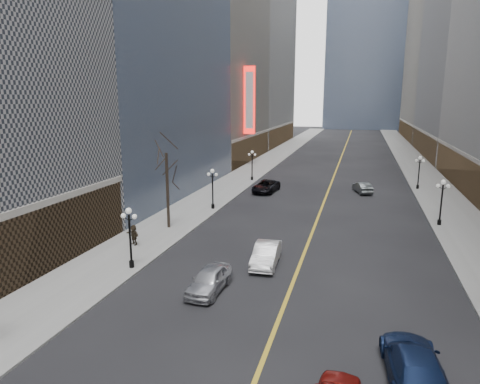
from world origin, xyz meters
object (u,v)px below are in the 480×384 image
Objects in this scene: car_nb_mid at (266,254)px; car_sb_near at (414,364)px; car_nb_far at (266,186)px; streetlamp_west_1 at (130,232)px; streetlamp_west_2 at (213,185)px; car_sb_far at (362,187)px; streetlamp_west_3 at (252,162)px; car_nb_near at (209,280)px; streetlamp_east_3 at (419,169)px; streetlamp_east_2 at (442,198)px.

car_nb_mid is 0.84× the size of car_sb_near.
streetlamp_west_1 is at bearing -92.24° from car_nb_far.
streetlamp_west_2 is 21.43m from car_sb_far.
car_sb_near is at bearing -23.44° from streetlamp_west_1.
streetlamp_west_2 is at bearing -90.00° from streetlamp_west_3.
streetlamp_west_1 reaches higher than car_nb_near.
car_nb_far is at bearing -3.91° from car_sb_far.
streetlamp_west_2 is at bearing -142.67° from streetlamp_east_3.
car_nb_near is (6.76, -19.91, -2.10)m from streetlamp_west_2.
streetlamp_east_3 reaches higher than car_nb_far.
streetlamp_west_3 is at bearing 142.67° from streetlamp_east_2.
streetlamp_east_2 is 18.00m from streetlamp_east_3.
streetlamp_east_2 is 20.40m from car_nb_mid.
streetlamp_west_1 is 0.77× the size of car_sb_near.
streetlamp_east_3 is at bearing 63.24° from car_nb_mid.
streetlamp_west_2 reaches higher than car_nb_near.
car_nb_mid is at bearing -56.55° from car_sb_near.
car_sb_near reaches higher than car_sb_far.
streetlamp_east_3 is at bearing 68.65° from car_nb_near.
car_sb_near is (11.78, -6.13, 0.05)m from car_nb_near.
car_sb_far is at bearing 18.98° from car_nb_far.
streetlamp_west_1 is 1.02× the size of car_sb_far.
car_nb_near reaches higher than car_nb_far.
car_sb_far is at bearing 76.88° from car_nb_near.
streetlamp_east_3 is at bearing 25.31° from car_nb_far.
car_sb_near is at bearing 75.63° from car_sb_far.
streetlamp_west_3 is 16.92m from car_sb_far.
streetlamp_east_2 reaches higher than car_sb_near.
car_sb_near is 1.34× the size of car_sb_far.
car_sb_near is (9.21, -11.61, 0.04)m from car_nb_mid.
car_nb_mid is at bearing -73.95° from streetlamp_west_3.
car_nb_near is at bearing -79.89° from streetlamp_west_3.
streetlamp_east_3 and streetlamp_west_1 have the same top height.
car_nb_far is at bearing -73.11° from car_sb_near.
streetlamp_west_1 is at bearing 45.28° from car_sb_far.
car_sb_near is at bearing -67.17° from streetlamp_west_3.
streetlamp_east_2 reaches higher than car_sb_far.
streetlamp_east_3 and streetlamp_west_2 have the same top height.
streetlamp_east_3 is at bearing -101.53° from car_sb_near.
streetlamp_east_2 and streetlamp_west_2 have the same top height.
streetlamp_west_3 is 0.77× the size of car_sb_near.
car_nb_mid is 0.86× the size of car_nb_far.
streetlamp_east_3 is 1.00× the size of streetlamp_west_2.
streetlamp_west_1 and streetlamp_west_3 have the same top height.
streetlamp_east_2 is 1.02× the size of car_sb_far.
streetlamp_west_1 reaches higher than car_nb_mid.
streetlamp_east_3 reaches higher than car_nb_mid.
streetlamp_west_2 is 11.59m from car_nb_far.
car_nb_near is 30.81m from car_nb_far.
streetlamp_east_2 and streetlamp_west_1 have the same top height.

